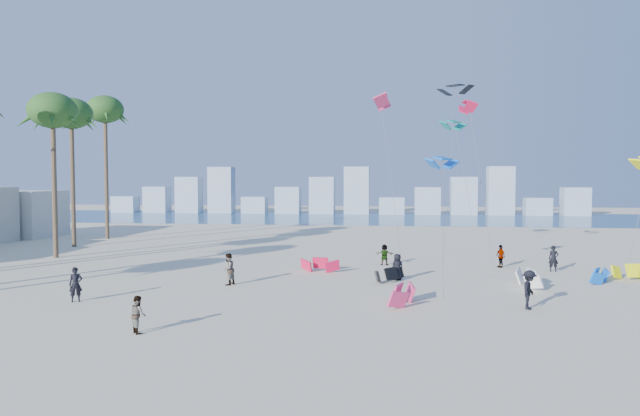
# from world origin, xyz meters

# --- Properties ---
(ground) EXTENTS (220.00, 220.00, 0.00)m
(ground) POSITION_xyz_m (0.00, 0.00, 0.00)
(ground) COLOR beige
(ground) RESTS_ON ground
(ocean) EXTENTS (220.00, 220.00, 0.00)m
(ocean) POSITION_xyz_m (0.00, 72.00, 0.01)
(ocean) COLOR navy
(ocean) RESTS_ON ground
(kitesurfer_near) EXTENTS (0.78, 0.70, 1.80)m
(kitesurfer_near) POSITION_xyz_m (-8.68, 7.74, 0.90)
(kitesurfer_near) COLOR black
(kitesurfer_near) RESTS_ON ground
(kitesurfer_mid) EXTENTS (0.94, 0.95, 1.55)m
(kitesurfer_mid) POSITION_xyz_m (-2.90, 2.51, 0.77)
(kitesurfer_mid) COLOR gray
(kitesurfer_mid) RESTS_ON ground
(kitesurfers_far) EXTENTS (21.51, 14.51, 1.91)m
(kitesurfers_far) POSITION_xyz_m (9.05, 15.48, 0.89)
(kitesurfers_far) COLOR black
(kitesurfers_far) RESTS_ON ground
(grounded_kites) EXTENTS (23.11, 12.09, 0.96)m
(grounded_kites) POSITION_xyz_m (12.84, 15.19, 0.45)
(grounded_kites) COLOR black
(grounded_kites) RESTS_ON ground
(flying_kites) EXTENTS (23.52, 29.56, 15.86)m
(flying_kites) POSITION_xyz_m (14.54, 25.12, 11.34)
(flying_kites) COLOR blue
(flying_kites) RESTS_ON ground
(distant_skyline) EXTENTS (85.00, 3.00, 8.40)m
(distant_skyline) POSITION_xyz_m (-1.19, 82.00, 3.09)
(distant_skyline) COLOR #9EADBF
(distant_skyline) RESTS_ON ground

